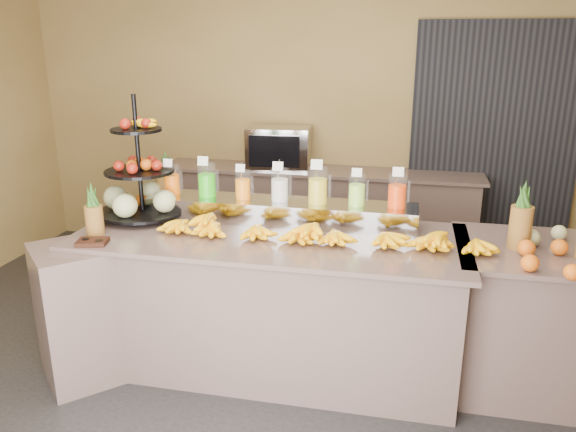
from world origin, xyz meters
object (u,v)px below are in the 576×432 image
(pitcher_tray, at_px, (280,211))
(oven_warmer, at_px, (279,147))
(right_fruit_pile, at_px, (553,246))
(banana_heap, at_px, (318,230))
(fruit_stand, at_px, (146,187))
(condiment_caddy, at_px, (92,242))

(pitcher_tray, bearing_deg, oven_warmer, 103.19)
(right_fruit_pile, distance_m, oven_warmer, 2.89)
(banana_heap, bearing_deg, fruit_stand, 170.33)
(pitcher_tray, distance_m, right_fruit_pile, 1.71)
(condiment_caddy, xyz_separation_m, right_fruit_pile, (2.69, 0.33, 0.07))
(pitcher_tray, xyz_separation_m, banana_heap, (0.31, -0.32, -0.01))
(banana_heap, bearing_deg, pitcher_tray, 134.55)
(condiment_caddy, distance_m, oven_warmer, 2.44)
(fruit_stand, bearing_deg, pitcher_tray, 13.04)
(right_fruit_pile, height_order, oven_warmer, oven_warmer)
(oven_warmer, bearing_deg, right_fruit_pile, -48.64)
(right_fruit_pile, bearing_deg, fruit_stand, 174.61)
(pitcher_tray, distance_m, condiment_caddy, 1.23)
(pitcher_tray, relative_size, right_fruit_pile, 3.78)
(banana_heap, distance_m, fruit_stand, 1.27)
(oven_warmer, bearing_deg, banana_heap, -74.68)
(right_fruit_pile, bearing_deg, oven_warmer, 135.55)
(banana_heap, bearing_deg, condiment_caddy, -164.96)
(banana_heap, relative_size, fruit_stand, 2.44)
(pitcher_tray, xyz_separation_m, right_fruit_pile, (1.67, -0.35, 0.01))
(banana_heap, xyz_separation_m, fruit_stand, (-1.24, 0.21, 0.15))
(pitcher_tray, height_order, banana_heap, banana_heap)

